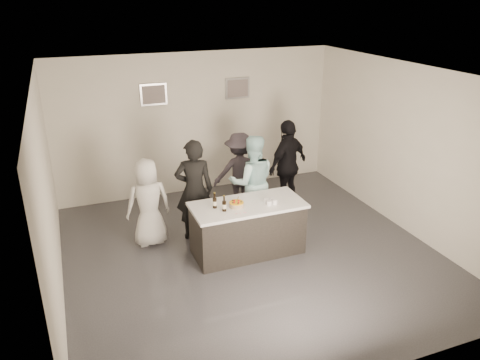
{
  "coord_description": "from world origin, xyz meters",
  "views": [
    {
      "loc": [
        -2.66,
        -6.34,
        4.13
      ],
      "look_at": [
        0.0,
        0.5,
        1.15
      ],
      "focal_mm": 35.0,
      "sensor_mm": 36.0,
      "label": 1
    }
  ],
  "objects": [
    {
      "name": "wall_front",
      "position": [
        0.0,
        -3.0,
        1.5
      ],
      "size": [
        6.0,
        0.04,
        3.0
      ],
      "primitive_type": "cube",
      "color": "silver",
      "rests_on": "ground"
    },
    {
      "name": "picture_right",
      "position": [
        0.9,
        2.97,
        2.2
      ],
      "size": [
        0.54,
        0.04,
        0.44
      ],
      "primitive_type": "cube",
      "color": "#B2B2B7",
      "rests_on": "wall_back"
    },
    {
      "name": "beer_bottle_a",
      "position": [
        -0.58,
        0.11,
        1.03
      ],
      "size": [
        0.07,
        0.07,
        0.26
      ],
      "primitive_type": "cylinder",
      "color": "black",
      "rests_on": "bar_counter"
    },
    {
      "name": "person_guest_left",
      "position": [
        -1.5,
        0.97,
        0.78
      ],
      "size": [
        0.78,
        0.53,
        1.55
      ],
      "primitive_type": "imported",
      "rotation": [
        0.0,
        0.0,
        3.19
      ],
      "color": "silver",
      "rests_on": "ground"
    },
    {
      "name": "person_guest_back",
      "position": [
        0.46,
        1.72,
        0.8
      ],
      "size": [
        1.12,
        0.78,
        1.6
      ],
      "primitive_type": "imported",
      "rotation": [
        0.0,
        0.0,
        2.95
      ],
      "color": "#363039",
      "rests_on": "ground"
    },
    {
      "name": "person_guest_right",
      "position": [
        1.37,
        1.42,
        0.92
      ],
      "size": [
        1.17,
        0.87,
        1.84
      ],
      "primitive_type": "imported",
      "rotation": [
        0.0,
        0.0,
        3.59
      ],
      "color": "black",
      "rests_on": "ground"
    },
    {
      "name": "wall_left",
      "position": [
        -3.0,
        0.0,
        1.5
      ],
      "size": [
        0.04,
        6.0,
        3.0
      ],
      "primitive_type": "cube",
      "color": "silver",
      "rests_on": "ground"
    },
    {
      "name": "wall_back",
      "position": [
        0.0,
        3.0,
        1.5
      ],
      "size": [
        6.0,
        0.04,
        3.0
      ],
      "primitive_type": "cube",
      "color": "silver",
      "rests_on": "ground"
    },
    {
      "name": "ceiling",
      "position": [
        0.0,
        0.0,
        3.0
      ],
      "size": [
        6.0,
        6.0,
        0.0
      ],
      "primitive_type": "plane",
      "rotation": [
        3.14,
        0.0,
        0.0
      ],
      "color": "white"
    },
    {
      "name": "person_main_blue",
      "position": [
        0.4,
        0.92,
        0.89
      ],
      "size": [
        0.98,
        0.83,
        1.78
      ],
      "primitive_type": "imported",
      "rotation": [
        0.0,
        0.0,
        2.94
      ],
      "color": "#B5EBED",
      "rests_on": "ground"
    },
    {
      "name": "bar_counter",
      "position": [
        -0.03,
        0.07,
        0.45
      ],
      "size": [
        1.86,
        0.86,
        0.9
      ],
      "primitive_type": "cube",
      "color": "white",
      "rests_on": "ground"
    },
    {
      "name": "person_main_black",
      "position": [
        -0.7,
        0.9,
        0.92
      ],
      "size": [
        0.75,
        0.58,
        1.83
      ],
      "primitive_type": "imported",
      "rotation": [
        0.0,
        0.0,
        2.91
      ],
      "color": "black",
      "rests_on": "ground"
    },
    {
      "name": "tumbler_cluster",
      "position": [
        0.32,
        -0.05,
        0.94
      ],
      "size": [
        0.19,
        0.19,
        0.08
      ],
      "primitive_type": "cube",
      "color": "orange",
      "rests_on": "bar_counter"
    },
    {
      "name": "candles",
      "position": [
        -0.28,
        -0.23,
        0.9
      ],
      "size": [
        0.24,
        0.08,
        0.01
      ],
      "primitive_type": "cube",
      "color": "pink",
      "rests_on": "bar_counter"
    },
    {
      "name": "picture_left",
      "position": [
        -0.9,
        2.97,
        2.2
      ],
      "size": [
        0.54,
        0.04,
        0.44
      ],
      "primitive_type": "cube",
      "color": "#B2B2B7",
      "rests_on": "wall_back"
    },
    {
      "name": "cake",
      "position": [
        -0.24,
        0.03,
        0.94
      ],
      "size": [
        0.23,
        0.23,
        0.07
      ],
      "primitive_type": "cylinder",
      "color": "yellow",
      "rests_on": "bar_counter"
    },
    {
      "name": "beer_bottle_b",
      "position": [
        -0.48,
        -0.05,
        1.03
      ],
      "size": [
        0.07,
        0.07,
        0.26
      ],
      "primitive_type": "cylinder",
      "color": "black",
      "rests_on": "bar_counter"
    },
    {
      "name": "wall_right",
      "position": [
        3.0,
        0.0,
        1.5
      ],
      "size": [
        0.04,
        6.0,
        3.0
      ],
      "primitive_type": "cube",
      "color": "silver",
      "rests_on": "ground"
    },
    {
      "name": "floor",
      "position": [
        0.0,
        0.0,
        0.0
      ],
      "size": [
        6.0,
        6.0,
        0.0
      ],
      "primitive_type": "plane",
      "color": "#3D3D42",
      "rests_on": "ground"
    }
  ]
}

